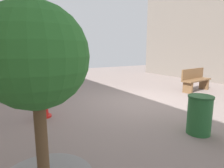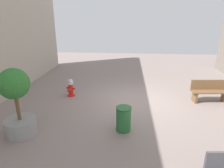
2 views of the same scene
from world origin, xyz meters
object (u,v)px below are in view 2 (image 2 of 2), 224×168
(bench_near, at_px, (210,91))
(planter_tree, at_px, (17,101))
(fire_hydrant, at_px, (71,88))
(trash_bin, at_px, (124,119))

(bench_near, relative_size, planter_tree, 0.77)
(fire_hydrant, bearing_deg, bench_near, 179.25)
(fire_hydrant, xyz_separation_m, bench_near, (-6.21, 0.08, 0.08))
(trash_bin, bearing_deg, bench_near, -144.23)
(fire_hydrant, relative_size, trash_bin, 1.01)
(fire_hydrant, height_order, trash_bin, fire_hydrant)
(bench_near, bearing_deg, trash_bin, 35.77)
(fire_hydrant, relative_size, planter_tree, 0.38)
(trash_bin, bearing_deg, fire_hydrant, -46.78)
(planter_tree, distance_m, trash_bin, 3.33)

